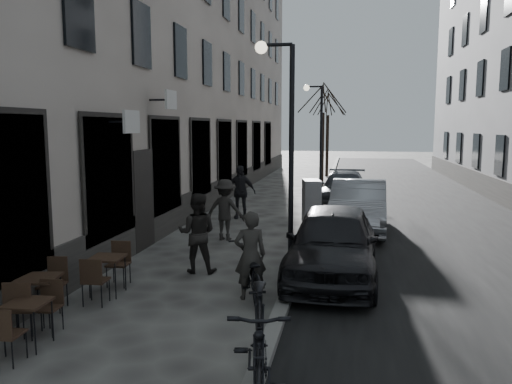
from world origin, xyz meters
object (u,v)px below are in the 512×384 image
(car_near, at_px, (333,242))
(moped, at_px, (259,352))
(streetlamp_far, at_px, (317,127))
(utility_cabinet, at_px, (311,202))
(tree_far, at_px, (328,103))
(bicycle, at_px, (250,272))
(car_far, at_px, (344,188))
(streetlamp_near, at_px, (284,128))
(pedestrian_mid, at_px, (225,210))
(tree_near, at_px, (323,98))
(bistro_set_c, at_px, (108,271))
(car_mid, at_px, (358,206))
(bistro_set_a, at_px, (29,319))
(pedestrian_far, at_px, (240,192))
(bistro_set_b, at_px, (39,295))
(pedestrian_near, at_px, (197,233))

(car_near, distance_m, moped, 5.21)
(streetlamp_far, xyz_separation_m, utility_cabinet, (0.27, -6.91, -2.43))
(tree_far, distance_m, bicycle, 23.83)
(tree_far, xyz_separation_m, car_near, (1.10, -21.90, -3.89))
(streetlamp_far, relative_size, car_far, 1.11)
(streetlamp_near, height_order, pedestrian_mid, streetlamp_near)
(tree_near, relative_size, bistro_set_c, 3.78)
(bicycle, bearing_deg, car_mid, -128.68)
(tree_near, relative_size, car_mid, 1.22)
(tree_far, relative_size, utility_cabinet, 3.93)
(car_near, height_order, car_far, car_near)
(bistro_set_a, bearing_deg, pedestrian_far, 82.16)
(bistro_set_a, height_order, utility_cabinet, utility_cabinet)
(car_near, bearing_deg, streetlamp_far, 96.90)
(streetlamp_near, xyz_separation_m, tree_far, (0.07, 21.00, 1.50))
(car_far, relative_size, moped, 2.02)
(streetlamp_far, relative_size, bistro_set_c, 3.38)
(utility_cabinet, bearing_deg, car_far, 64.62)
(bistro_set_b, xyz_separation_m, bicycle, (3.18, 1.76, 0.04))
(streetlamp_near, height_order, car_far, streetlamp_near)
(streetlamp_near, bearing_deg, utility_cabinet, 86.94)
(pedestrian_near, bearing_deg, pedestrian_mid, -93.44)
(bistro_set_c, bearing_deg, bicycle, 1.19)
(streetlamp_far, height_order, bicycle, streetlamp_far)
(bistro_set_b, height_order, car_mid, car_mid)
(pedestrian_near, bearing_deg, bistro_set_a, 66.08)
(tree_far, height_order, utility_cabinet, tree_far)
(bistro_set_a, distance_m, bicycle, 3.82)
(bicycle, height_order, car_far, car_far)
(pedestrian_far, relative_size, car_far, 0.41)
(tree_far, distance_m, utility_cabinet, 16.40)
(tree_far, xyz_separation_m, utility_cabinet, (0.20, -15.91, -3.94))
(pedestrian_far, xyz_separation_m, car_far, (3.54, 3.84, -0.27))
(streetlamp_far, distance_m, pedestrian_far, 7.22)
(streetlamp_near, relative_size, tree_far, 0.89)
(pedestrian_near, height_order, pedestrian_far, pedestrian_far)
(bistro_set_c, height_order, moped, moped)
(moped, bearing_deg, car_far, 77.41)
(tree_near, xyz_separation_m, pedestrian_far, (-2.32, -9.50, -3.73))
(pedestrian_near, distance_m, car_far, 10.79)
(tree_far, xyz_separation_m, bistro_set_b, (-3.55, -25.22, -4.20))
(bistro_set_a, distance_m, car_far, 15.08)
(streetlamp_near, height_order, bicycle, streetlamp_near)
(bistro_set_c, height_order, car_near, car_near)
(car_near, xyz_separation_m, car_mid, (0.61, 5.11, -0.00))
(streetlamp_near, height_order, utility_cabinet, streetlamp_near)
(streetlamp_far, height_order, pedestrian_far, streetlamp_far)
(streetlamp_near, relative_size, car_far, 1.11)
(streetlamp_near, relative_size, bistro_set_b, 3.21)
(streetlamp_far, height_order, pedestrian_mid, streetlamp_far)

